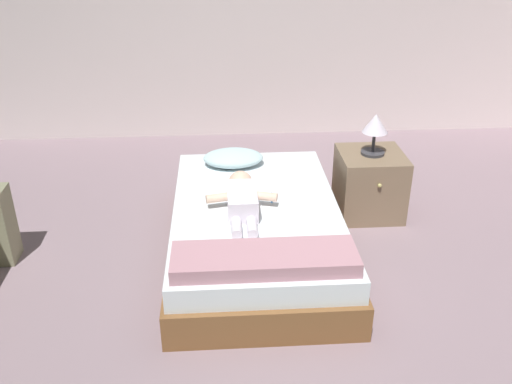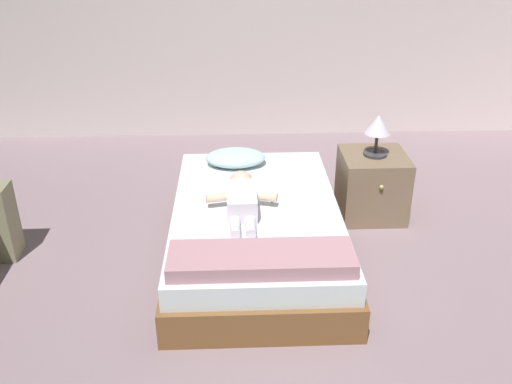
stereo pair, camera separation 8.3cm
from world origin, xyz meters
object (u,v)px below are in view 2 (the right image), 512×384
(baby, at_px, (242,198))
(lamp, at_px, (378,128))
(nightstand, at_px, (372,185))
(bed, at_px, (256,230))
(pillow, at_px, (235,158))
(toothbrush, at_px, (272,197))

(baby, relative_size, lamp, 2.22)
(nightstand, height_order, lamp, lamp)
(bed, bearing_deg, nightstand, 30.08)
(baby, bearing_deg, pillow, 92.92)
(pillow, relative_size, toothbrush, 3.18)
(pillow, bearing_deg, toothbrush, -66.47)
(lamp, bearing_deg, pillow, 171.95)
(toothbrush, height_order, lamp, lamp)
(bed, height_order, baby, baby)
(baby, height_order, toothbrush, baby)
(pillow, height_order, baby, baby)
(baby, xyz_separation_m, lamp, (0.98, 0.54, 0.26))
(pillow, bearing_deg, bed, -79.11)
(lamp, bearing_deg, nightstand, -90.00)
(pillow, relative_size, nightstand, 0.89)
(nightstand, distance_m, lamp, 0.45)
(pillow, distance_m, baby, 0.68)
(bed, height_order, pillow, pillow)
(pillow, xyz_separation_m, nightstand, (1.02, -0.14, -0.18))
(pillow, relative_size, lamp, 1.46)
(nightstand, bearing_deg, lamp, 90.00)
(bed, xyz_separation_m, lamp, (0.89, 0.52, 0.52))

